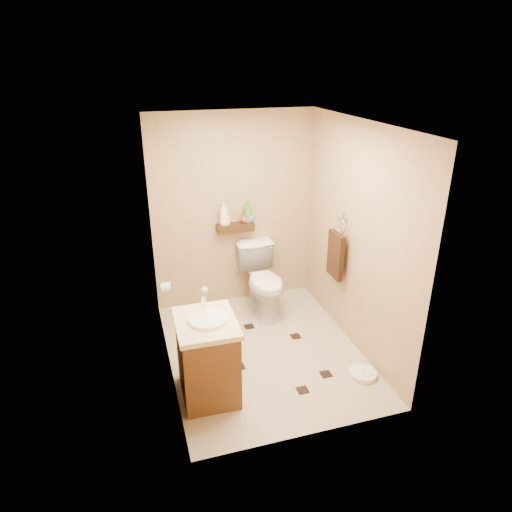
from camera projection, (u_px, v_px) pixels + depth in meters
name	position (u px, v px, depth m)	size (l,w,h in m)	color
ground	(264.00, 351.00, 4.96)	(2.50, 2.50, 0.00)	tan
wall_back	(233.00, 212.00, 5.57)	(2.00, 0.04, 2.40)	tan
wall_front	(316.00, 312.00, 3.38)	(2.00, 0.04, 2.40)	tan
wall_left	(162.00, 262.00, 4.21)	(0.04, 2.50, 2.40)	tan
wall_right	(356.00, 239.00, 4.74)	(0.04, 2.50, 2.40)	tan
ceiling	(266.00, 123.00, 4.00)	(2.00, 2.50, 0.02)	silver
wall_shelf	(235.00, 228.00, 5.58)	(0.46, 0.14, 0.10)	#3E2310
floor_accents	(267.00, 353.00, 4.93)	(1.17, 1.37, 0.01)	black
toilet	(263.00, 281.00, 5.59)	(0.47, 0.82, 0.83)	white
vanity	(208.00, 357.00, 4.18)	(0.55, 0.66, 0.92)	brown
bathroom_scale	(363.00, 374.00, 4.56)	(0.37, 0.37, 0.06)	white
toilet_brush	(206.00, 313.00, 5.33)	(0.12, 0.12, 0.54)	#186363
towel_ring	(336.00, 253.00, 5.04)	(0.12, 0.30, 0.76)	silver
toilet_paper	(165.00, 287.00, 5.04)	(0.12, 0.11, 0.12)	white
bottle_a	(224.00, 214.00, 5.46)	(0.11, 0.11, 0.28)	white
bottle_b	(225.00, 218.00, 5.49)	(0.08, 0.08, 0.17)	#F9FF35
bottle_c	(244.00, 218.00, 5.56)	(0.10, 0.10, 0.13)	red
bottle_d	(248.00, 212.00, 5.54)	(0.11, 0.11, 0.27)	#3A892D
bottle_e	(249.00, 216.00, 5.57)	(0.07, 0.07, 0.16)	#CA7443
bottle_f	(250.00, 216.00, 5.57)	(0.12, 0.12, 0.16)	#4774B2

